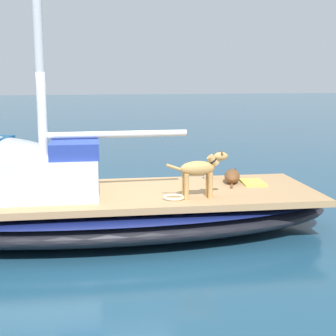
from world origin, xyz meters
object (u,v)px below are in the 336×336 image
Objects in this scene: coiled_rope at (174,197)px; deck_towel at (253,182)px; dog_tan at (201,170)px; dog_brown at (232,176)px; deck_winch at (209,174)px; sailboat_main at (105,213)px.

deck_towel is (0.79, -1.52, -0.01)m from coiled_rope.
dog_tan is at bearing -92.03° from coiled_rope.
dog_brown reaches higher than deck_winch.
deck_winch is at bearing 49.06° from dog_brown.
coiled_rope reaches higher than deck_towel.
dog_tan is at bearing 125.45° from deck_towel.
deck_towel is at bearing -62.68° from coiled_rope.
dog_tan is 1.01× the size of dog_brown.
deck_towel is at bearing -118.53° from dog_brown.
deck_winch is at bearing -70.89° from sailboat_main.
coiled_rope is at bearing -121.96° from sailboat_main.
coiled_rope is at bearing 87.97° from dog_tan.
dog_tan is 1.44m from deck_towel.
sailboat_main is 7.92× the size of dog_brown.
dog_brown is at bearing -80.85° from sailboat_main.
dog_tan reaches higher than deck_winch.
coiled_rope is (0.01, 0.40, -0.40)m from dog_tan.
deck_winch is at bearing -35.26° from coiled_rope.
dog_tan is at bearing 139.94° from dog_brown.
dog_tan reaches higher than deck_towel.
deck_towel is (0.18, -2.49, 0.34)m from sailboat_main.
dog_tan is 0.56m from coiled_rope.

